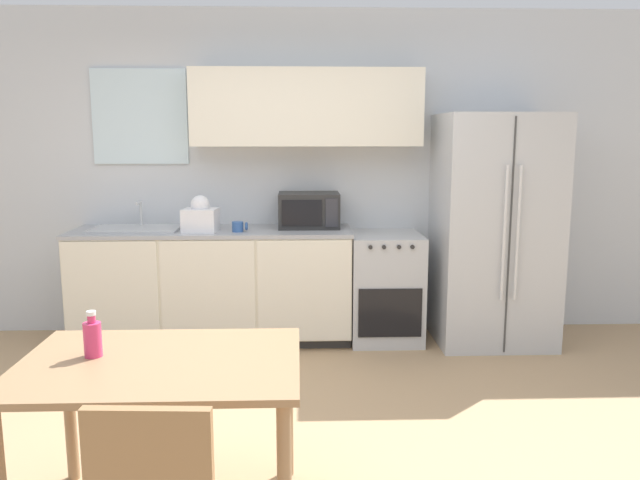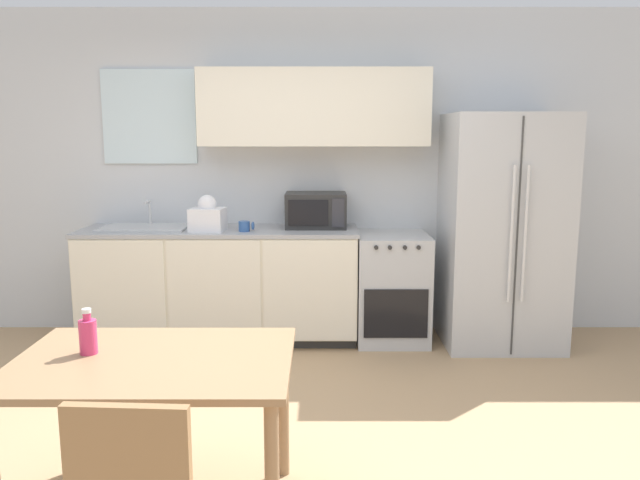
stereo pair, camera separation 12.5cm
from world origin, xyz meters
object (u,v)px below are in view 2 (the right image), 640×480
Objects in this scene: microwave at (314,210)px; dining_table at (153,380)px; drink_bottle at (86,335)px; coffee_mug at (244,226)px; refrigerator at (501,231)px; oven_range at (390,287)px.

dining_table is (-0.68, -2.55, -0.43)m from microwave.
drink_bottle is at bearing -111.28° from microwave.
drink_bottle is (-0.41, -2.27, -0.14)m from coffee_mug.
refrigerator is 2.04m from coffee_mug.
coffee_mug is 0.10× the size of dining_table.
drink_bottle is at bearing -136.61° from refrigerator.
coffee_mug is (-2.04, -0.05, 0.05)m from refrigerator.
dining_table is (-2.17, -2.38, -0.28)m from refrigerator.
microwave is 2.46× the size of drink_bottle.
microwave is at bearing 21.83° from coffee_mug.
oven_range is 2.90m from drink_bottle.
microwave is 2.69m from drink_bottle.
refrigerator reaches higher than dining_table.
dining_table is 5.87× the size of drink_bottle.
microwave is at bearing 75.11° from dining_table.
oven_range is at bearing 56.33° from drink_bottle.
microwave is at bearing 170.93° from oven_range.
oven_range is 0.99m from refrigerator.
oven_range is at bearing -9.07° from microwave.
drink_bottle reaches higher than oven_range.
coffee_mug is at bearing 87.00° from dining_table.
oven_range is 0.89m from microwave.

